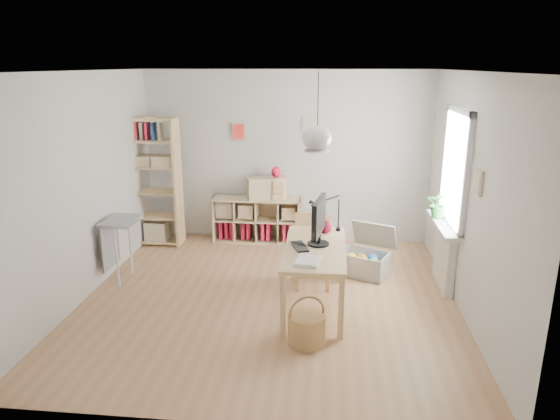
# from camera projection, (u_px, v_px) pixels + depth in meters

# --- Properties ---
(ground) EXTENTS (4.50, 4.50, 0.00)m
(ground) POSITION_uv_depth(u_px,v_px,m) (269.00, 298.00, 6.14)
(ground) COLOR #AC8056
(ground) RESTS_ON ground
(room_shell) EXTENTS (4.50, 4.50, 4.50)m
(room_shell) POSITION_uv_depth(u_px,v_px,m) (317.00, 138.00, 5.38)
(room_shell) COLOR silver
(room_shell) RESTS_ON ground
(window_unit) EXTENTS (0.07, 1.16, 1.46)m
(window_unit) POSITION_uv_depth(u_px,v_px,m) (456.00, 169.00, 6.06)
(window_unit) COLOR white
(window_unit) RESTS_ON ground
(radiator) EXTENTS (0.10, 0.80, 0.80)m
(radiator) POSITION_uv_depth(u_px,v_px,m) (444.00, 257.00, 6.39)
(radiator) COLOR white
(radiator) RESTS_ON ground
(windowsill) EXTENTS (0.22, 1.20, 0.06)m
(windowsill) POSITION_uv_depth(u_px,v_px,m) (444.00, 225.00, 6.27)
(windowsill) COLOR white
(windowsill) RESTS_ON radiator
(desk) EXTENTS (0.70, 1.50, 0.75)m
(desk) POSITION_uv_depth(u_px,v_px,m) (315.00, 255.00, 5.76)
(desk) COLOR #DABE7D
(desk) RESTS_ON ground
(cube_shelf) EXTENTS (1.40, 0.38, 0.72)m
(cube_shelf) POSITION_uv_depth(u_px,v_px,m) (256.00, 223.00, 8.09)
(cube_shelf) COLOR tan
(cube_shelf) RESTS_ON ground
(tall_bookshelf) EXTENTS (0.80, 0.38, 2.00)m
(tall_bookshelf) POSITION_uv_depth(u_px,v_px,m) (153.00, 177.00, 7.75)
(tall_bookshelf) COLOR #DABE7D
(tall_bookshelf) RESTS_ON ground
(side_table) EXTENTS (0.40, 0.55, 0.85)m
(side_table) POSITION_uv_depth(u_px,v_px,m) (117.00, 232.00, 6.48)
(side_table) COLOR #959598
(side_table) RESTS_ON ground
(chair) EXTENTS (0.48, 0.48, 0.93)m
(chair) POSITION_uv_depth(u_px,v_px,m) (312.00, 245.00, 6.42)
(chair) COLOR #959598
(chair) RESTS_ON ground
(wicker_basket) EXTENTS (0.38, 0.38, 0.53)m
(wicker_basket) POSITION_uv_depth(u_px,v_px,m) (307.00, 328.00, 5.11)
(wicker_basket) COLOR #AB7D4D
(wicker_basket) RESTS_ON ground
(storage_chest) EXTENTS (0.86, 0.90, 0.66)m
(storage_chest) POSITION_uv_depth(u_px,v_px,m) (366.00, 258.00, 6.82)
(storage_chest) COLOR silver
(storage_chest) RESTS_ON ground
(monitor) EXTENTS (0.25, 0.63, 0.55)m
(monitor) POSITION_uv_depth(u_px,v_px,m) (319.00, 219.00, 5.72)
(monitor) COLOR black
(monitor) RESTS_ON desk
(keyboard) EXTENTS (0.24, 0.38, 0.02)m
(keyboard) POSITION_uv_depth(u_px,v_px,m) (300.00, 246.00, 5.73)
(keyboard) COLOR black
(keyboard) RESTS_ON desk
(task_lamp) EXTENTS (0.41, 0.15, 0.43)m
(task_lamp) POSITION_uv_depth(u_px,v_px,m) (323.00, 209.00, 6.18)
(task_lamp) COLOR black
(task_lamp) RESTS_ON desk
(yarn_ball) EXTENTS (0.17, 0.17, 0.17)m
(yarn_ball) POSITION_uv_depth(u_px,v_px,m) (325.00, 227.00, 6.17)
(yarn_ball) COLOR #500A14
(yarn_ball) RESTS_ON desk
(paper_tray) EXTENTS (0.29, 0.34, 0.03)m
(paper_tray) POSITION_uv_depth(u_px,v_px,m) (308.00, 261.00, 5.29)
(paper_tray) COLOR white
(paper_tray) RESTS_ON desk
(drawer_chest) EXTENTS (0.66, 0.45, 0.34)m
(drawer_chest) POSITION_uv_depth(u_px,v_px,m) (267.00, 188.00, 7.86)
(drawer_chest) COLOR tan
(drawer_chest) RESTS_ON cube_shelf
(red_vase) EXTENTS (0.15, 0.15, 0.18)m
(red_vase) POSITION_uv_depth(u_px,v_px,m) (276.00, 172.00, 7.77)
(red_vase) COLOR maroon
(red_vase) RESTS_ON drawer_chest
(potted_plant) EXTENTS (0.39, 0.36, 0.37)m
(potted_plant) POSITION_uv_depth(u_px,v_px,m) (440.00, 204.00, 6.41)
(potted_plant) COLOR #266629
(potted_plant) RESTS_ON windowsill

